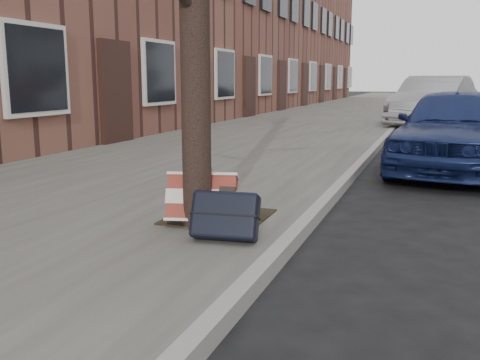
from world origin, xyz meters
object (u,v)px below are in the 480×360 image
(suitcase_navy, at_px, (225,215))
(car_near_front, at_px, (456,129))
(suitcase_red, at_px, (202,199))
(car_near_mid, at_px, (434,102))

(suitcase_navy, xyz_separation_m, car_near_front, (1.77, 4.73, 0.31))
(suitcase_red, relative_size, car_near_mid, 0.13)
(car_near_mid, bearing_deg, suitcase_navy, -83.63)
(suitcase_navy, bearing_deg, car_near_mid, 76.88)
(car_near_front, bearing_deg, suitcase_red, -107.24)
(suitcase_red, height_order, car_near_front, car_near_front)
(suitcase_red, bearing_deg, suitcase_navy, -60.18)
(suitcase_navy, relative_size, car_near_front, 0.14)
(suitcase_red, height_order, car_near_mid, car_near_mid)
(suitcase_navy, height_order, car_near_mid, car_near_mid)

